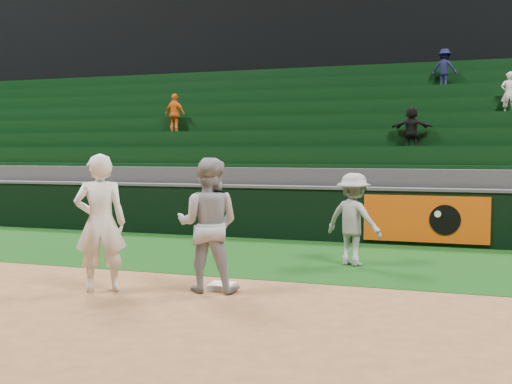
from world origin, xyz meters
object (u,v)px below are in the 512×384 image
(first_baseman, at_px, (100,223))
(base_coach, at_px, (353,219))
(first_base, at_px, (222,286))
(baserunner, at_px, (208,225))

(first_baseman, relative_size, base_coach, 1.22)
(first_base, height_order, base_coach, base_coach)
(first_base, xyz_separation_m, baserunner, (-0.15, -0.17, 0.93))
(first_base, bearing_deg, base_coach, 55.16)
(first_base, relative_size, baserunner, 0.18)
(first_baseman, xyz_separation_m, base_coach, (3.26, 2.99, -0.17))
(first_base, relative_size, first_baseman, 0.18)
(baserunner, relative_size, base_coach, 1.18)
(first_base, height_order, first_baseman, first_baseman)
(first_base, distance_m, baserunner, 0.96)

